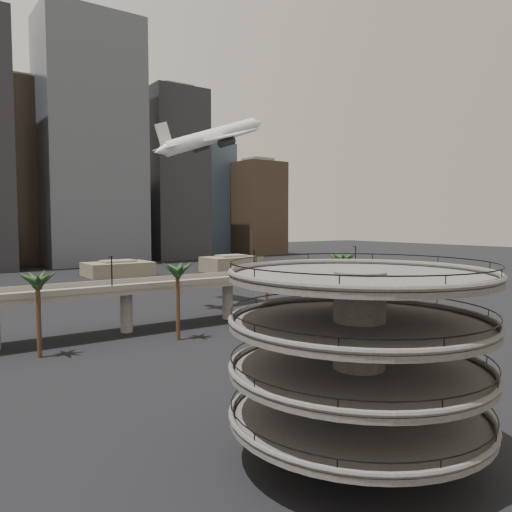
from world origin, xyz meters
TOP-DOWN VIEW (x-y plane):
  - ground at (0.00, 0.00)m, footprint 700.00×700.00m
  - parking_ramp at (-13.00, -4.00)m, footprint 22.20×22.20m
  - overpass at (0.00, 55.00)m, footprint 130.00×9.30m
  - palm_trees at (11.58, 47.18)m, footprint 76.40×18.40m
  - low_buildings at (6.89, 142.30)m, footprint 135.00×27.50m
  - skyline at (15.11, 217.08)m, footprint 269.00×86.00m
  - airborne_jet at (16.09, 69.63)m, footprint 32.09×28.78m
  - car_a at (-6.38, 18.32)m, footprint 4.45×2.12m
  - car_b at (16.49, 24.34)m, footprint 4.38×2.08m
  - car_c at (19.25, 10.04)m, footprint 5.74×3.65m

SIDE VIEW (x-z plane):
  - ground at x=0.00m, z-range 0.00..0.00m
  - car_b at x=16.49m, z-range 0.00..1.38m
  - car_a at x=-6.38m, z-range 0.00..1.47m
  - car_c at x=19.25m, z-range 0.00..1.55m
  - low_buildings at x=6.89m, z-range -0.54..6.26m
  - overpass at x=0.00m, z-range -0.01..14.69m
  - parking_ramp at x=-13.00m, z-range 1.16..18.51m
  - palm_trees at x=11.58m, z-range 4.30..18.30m
  - airborne_jet at x=16.09m, z-range 33.47..46.90m
  - skyline at x=15.11m, z-range -15.71..101.09m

